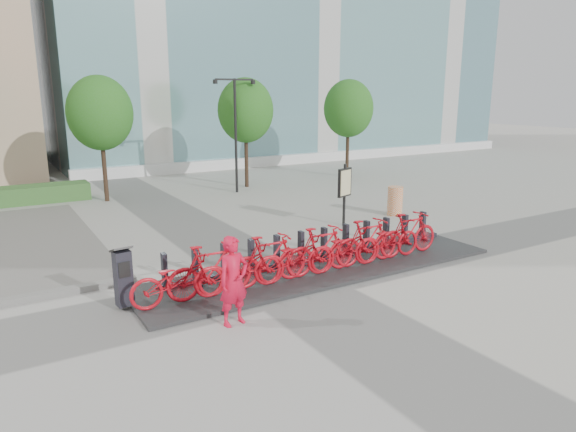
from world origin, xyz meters
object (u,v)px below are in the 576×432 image
map_sign (345,185)px  bike_0 (178,279)px  construction_barrel (395,201)px  kiosk (123,277)px  worker_red (234,281)px

map_sign → bike_0: bearing=-172.4°
bike_0 → construction_barrel: bearing=-67.6°
kiosk → construction_barrel: (10.62, 3.48, -0.17)m
worker_red → construction_barrel: bearing=20.2°
kiosk → worker_red: size_ratio=0.73×
kiosk → construction_barrel: kiosk is taller
kiosk → construction_barrel: size_ratio=1.22×
construction_barrel → map_sign: 2.68m
construction_barrel → kiosk: bearing=-161.9°
construction_barrel → map_sign: (-2.53, -0.26, 0.86)m
bike_0 → worker_red: worker_red is taller
worker_red → map_sign: size_ratio=0.84×
kiosk → map_sign: map_sign is taller
bike_0 → kiosk: (-0.99, 0.48, 0.09)m
worker_red → construction_barrel: worker_red is taller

